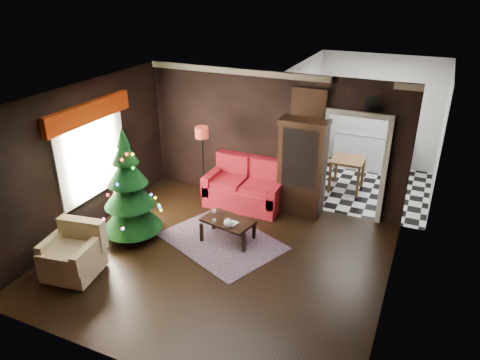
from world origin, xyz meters
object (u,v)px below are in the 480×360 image
at_px(loveseat, 245,184).
at_px(teapot, 228,223).
at_px(christmas_tree, 128,187).
at_px(wall_clock, 374,104).
at_px(armchair, 71,251).
at_px(coffee_table, 228,230).
at_px(curio_cabinet, 302,169).
at_px(kitchen_table, 347,174).
at_px(floor_lamp, 203,167).

relative_size(loveseat, teapot, 9.55).
xyz_separation_m(loveseat, christmas_tree, (-1.37, -2.05, 0.55)).
bearing_deg(wall_clock, armchair, -136.11).
bearing_deg(armchair, christmas_tree, 72.17).
distance_m(coffee_table, wall_clock, 3.50).
bearing_deg(curio_cabinet, armchair, -127.16).
distance_m(curio_cabinet, coffee_table, 1.98).
relative_size(loveseat, christmas_tree, 0.81).
height_order(teapot, kitchen_table, kitchen_table).
relative_size(curio_cabinet, wall_clock, 5.94).
xyz_separation_m(loveseat, kitchen_table, (1.80, 1.65, -0.12)).
bearing_deg(kitchen_table, coffee_table, -116.67).
xyz_separation_m(coffee_table, kitchen_table, (1.53, 3.05, 0.16)).
bearing_deg(christmas_tree, teapot, 13.80).
bearing_deg(coffee_table, kitchen_table, 63.33).
bearing_deg(armchair, floor_lamp, 67.95).
bearing_deg(curio_cabinet, christmas_tree, -138.03).
xyz_separation_m(curio_cabinet, kitchen_table, (0.65, 1.43, -0.57)).
bearing_deg(wall_clock, teapot, -134.29).
distance_m(loveseat, coffee_table, 1.45).
distance_m(floor_lamp, christmas_tree, 1.90).
height_order(wall_clock, kitchen_table, wall_clock).
bearing_deg(coffee_table, christmas_tree, -158.37).
distance_m(curio_cabinet, christmas_tree, 3.40).
bearing_deg(wall_clock, coffee_table, -139.16).
xyz_separation_m(loveseat, curio_cabinet, (1.15, 0.22, 0.45)).
height_order(christmas_tree, wall_clock, wall_clock).
relative_size(floor_lamp, wall_clock, 5.46).
xyz_separation_m(curio_cabinet, armchair, (-2.73, -3.60, -0.49)).
relative_size(loveseat, floor_lamp, 0.97).
distance_m(loveseat, christmas_tree, 2.53).
bearing_deg(loveseat, teapot, -76.83).
height_order(floor_lamp, christmas_tree, christmas_tree).
height_order(christmas_tree, armchair, christmas_tree).
relative_size(floor_lamp, armchair, 2.05).
bearing_deg(coffee_table, wall_clock, 40.84).
relative_size(floor_lamp, teapot, 9.81).
height_order(curio_cabinet, teapot, curio_cabinet).
bearing_deg(loveseat, coffee_table, -79.14).
bearing_deg(wall_clock, floor_lamp, -168.85).
bearing_deg(teapot, armchair, -138.07).
relative_size(loveseat, curio_cabinet, 0.89).
distance_m(teapot, kitchen_table, 3.57).
relative_size(loveseat, wall_clock, 5.31).
bearing_deg(kitchen_table, curio_cabinet, -114.44).
distance_m(loveseat, floor_lamp, 0.95).
relative_size(christmas_tree, wall_clock, 6.53).
xyz_separation_m(curio_cabinet, floor_lamp, (-2.01, -0.45, -0.12)).
height_order(loveseat, kitchen_table, loveseat).
bearing_deg(wall_clock, curio_cabinet, -171.47).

